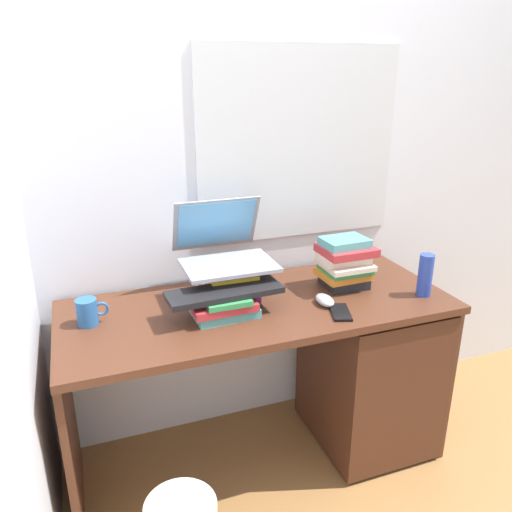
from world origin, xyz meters
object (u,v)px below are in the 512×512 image
at_px(book_stack_keyboard_riser, 224,306).
at_px(computer_mouse, 325,300).
at_px(mug, 88,312).
at_px(book_stack_tall, 229,284).
at_px(desk, 345,363).
at_px(cell_phone, 340,312).
at_px(book_stack_side, 345,263).
at_px(water_bottle, 425,275).
at_px(keyboard, 225,292).
at_px(laptop, 223,247).

bearing_deg(book_stack_keyboard_riser, computer_mouse, -6.23).
relative_size(computer_mouse, mug, 0.93).
height_order(book_stack_tall, computer_mouse, book_stack_tall).
relative_size(desk, cell_phone, 11.02).
bearing_deg(mug, computer_mouse, -9.55).
bearing_deg(book_stack_side, book_stack_tall, 175.92).
xyz_separation_m(desk, water_bottle, (0.26, -0.13, 0.42)).
relative_size(desk, keyboard, 3.57).
bearing_deg(desk, water_bottle, -25.91).
bearing_deg(book_stack_keyboard_riser, water_bottle, -7.10).
bearing_deg(water_bottle, laptop, 158.45).
height_order(keyboard, water_bottle, water_bottle).
bearing_deg(mug, laptop, 9.80).
xyz_separation_m(book_stack_keyboard_riser, mug, (-0.47, 0.10, 0.01)).
distance_m(desk, water_bottle, 0.51).
bearing_deg(keyboard, book_stack_keyboard_riser, -138.37).
height_order(laptop, computer_mouse, laptop).
bearing_deg(computer_mouse, water_bottle, -7.93).
height_order(book_stack_tall, mug, book_stack_tall).
bearing_deg(cell_phone, water_bottle, 23.26).
height_order(keyboard, computer_mouse, keyboard).
xyz_separation_m(desk, book_stack_keyboard_riser, (-0.54, -0.03, 0.37)).
bearing_deg(computer_mouse, cell_phone, -77.88).
relative_size(computer_mouse, cell_phone, 0.76).
distance_m(computer_mouse, water_bottle, 0.42).
distance_m(book_stack_keyboard_riser, book_stack_side, 0.55).
distance_m(desk, cell_phone, 0.40).
relative_size(keyboard, cell_phone, 3.09).
xyz_separation_m(book_stack_tall, water_bottle, (0.74, -0.22, 0.02)).
height_order(book_stack_tall, water_bottle, water_bottle).
distance_m(desk, laptop, 0.73).
xyz_separation_m(desk, cell_phone, (-0.13, -0.16, 0.34)).
bearing_deg(keyboard, computer_mouse, -9.94).
relative_size(mug, water_bottle, 0.65).
height_order(book_stack_keyboard_riser, cell_phone, book_stack_keyboard_riser).
distance_m(laptop, cell_phone, 0.51).
relative_size(book_stack_tall, book_stack_keyboard_riser, 1.00).
distance_m(book_stack_side, mug, 1.01).
relative_size(desk, mug, 13.36).
bearing_deg(book_stack_keyboard_riser, keyboard, 44.56).
bearing_deg(book_stack_side, desk, -92.32).
height_order(mug, water_bottle, water_bottle).
height_order(desk, book_stack_keyboard_riser, book_stack_keyboard_riser).
bearing_deg(book_stack_keyboard_riser, book_stack_tall, 64.37).
bearing_deg(laptop, computer_mouse, -35.46).
relative_size(book_stack_tall, computer_mouse, 2.36).
bearing_deg(laptop, book_stack_keyboard_riser, -107.01).
xyz_separation_m(laptop, keyboard, (-0.05, -0.19, -0.10)).
bearing_deg(cell_phone, laptop, 155.82).
bearing_deg(keyboard, book_stack_side, 5.51).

